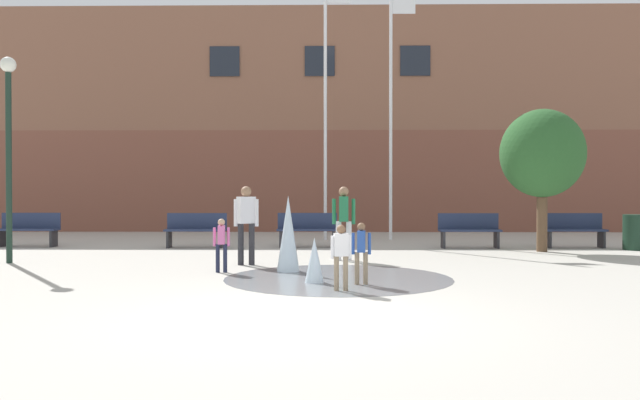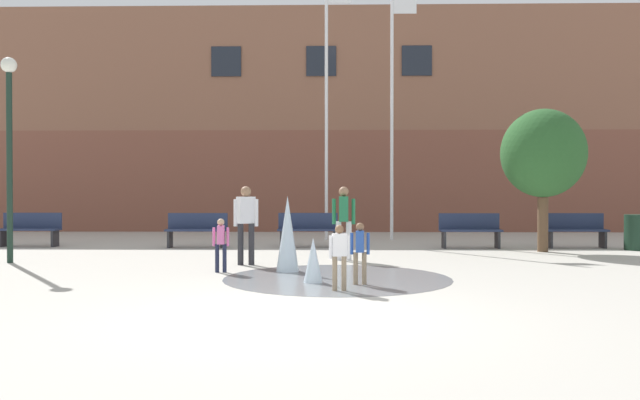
# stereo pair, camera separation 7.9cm
# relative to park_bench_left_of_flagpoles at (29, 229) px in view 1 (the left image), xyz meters

# --- Properties ---
(ground_plane) EXTENTS (100.00, 100.00, 0.00)m
(ground_plane) POSITION_rel_park_bench_left_of_flagpoles_xyz_m (7.75, -9.32, -0.48)
(ground_plane) COLOR #B2ADA3
(library_building) EXTENTS (36.00, 6.05, 8.35)m
(library_building) POSITION_rel_park_bench_left_of_flagpoles_xyz_m (7.75, 9.29, 3.70)
(library_building) COLOR brown
(library_building) RESTS_ON ground
(splash_fountain) EXTENTS (3.89, 3.89, 1.41)m
(splash_fountain) POSITION_rel_park_bench_left_of_flagpoles_xyz_m (7.68, -5.62, -0.02)
(splash_fountain) COLOR gray
(splash_fountain) RESTS_ON ground
(park_bench_left_of_flagpoles) EXTENTS (1.60, 0.44, 0.91)m
(park_bench_left_of_flagpoles) POSITION_rel_park_bench_left_of_flagpoles_xyz_m (0.00, 0.00, 0.00)
(park_bench_left_of_flagpoles) COLOR #28282D
(park_bench_left_of_flagpoles) RESTS_ON ground
(park_bench_under_left_flagpole) EXTENTS (1.60, 0.44, 0.91)m
(park_bench_under_left_flagpole) POSITION_rel_park_bench_left_of_flagpoles_xyz_m (4.56, -0.18, 0.00)
(park_bench_under_left_flagpole) COLOR #28282D
(park_bench_under_left_flagpole) RESTS_ON ground
(park_bench_center) EXTENTS (1.60, 0.44, 0.91)m
(park_bench_center) POSITION_rel_park_bench_left_of_flagpoles_xyz_m (7.51, -0.00, 0.00)
(park_bench_center) COLOR #28282D
(park_bench_center) RESTS_ON ground
(park_bench_near_trashcan) EXTENTS (1.60, 0.44, 0.91)m
(park_bench_near_trashcan) POSITION_rel_park_bench_left_of_flagpoles_xyz_m (11.79, -0.19, 0.00)
(park_bench_near_trashcan) COLOR #28282D
(park_bench_near_trashcan) RESTS_ON ground
(park_bench_far_right) EXTENTS (1.60, 0.44, 0.91)m
(park_bench_far_right) POSITION_rel_park_bench_left_of_flagpoles_xyz_m (14.59, -0.06, 0.00)
(park_bench_far_right) COLOR #28282D
(park_bench_far_right) RESTS_ON ground
(child_running) EXTENTS (0.31, 0.22, 0.99)m
(child_running) POSITION_rel_park_bench_left_of_flagpoles_xyz_m (6.13, -5.29, 0.10)
(child_running) COLOR #1E233D
(child_running) RESTS_ON ground
(adult_watching) EXTENTS (0.50, 0.34, 1.59)m
(adult_watching) POSITION_rel_park_bench_left_of_flagpoles_xyz_m (8.42, -3.23, 0.45)
(adult_watching) COLOR silver
(adult_watching) RESTS_ON ground
(child_with_pink_shirt) EXTENTS (0.31, 0.16, 0.99)m
(child_with_pink_shirt) POSITION_rel_park_bench_left_of_flagpoles_xyz_m (8.28, -7.40, 0.10)
(child_with_pink_shirt) COLOR #89755B
(child_with_pink_shirt) RESTS_ON ground
(child_in_fountain) EXTENTS (0.31, 0.22, 0.99)m
(child_in_fountain) POSITION_rel_park_bench_left_of_flagpoles_xyz_m (8.61, -6.77, 0.10)
(child_in_fountain) COLOR #89755B
(child_in_fountain) RESTS_ON ground
(adult_near_bench) EXTENTS (0.50, 0.36, 1.59)m
(adult_near_bench) POSITION_rel_park_bench_left_of_flagpoles_xyz_m (6.43, -4.12, 0.45)
(adult_near_bench) COLOR #28282D
(adult_near_bench) RESTS_ON ground
(flagpole_left) EXTENTS (0.80, 0.10, 8.13)m
(flagpole_left) POSITION_rel_park_bench_left_of_flagpoles_xyz_m (8.01, 2.59, 3.83)
(flagpole_left) COLOR silver
(flagpole_left) RESTS_ON ground
(flagpole_right) EXTENTS (0.80, 0.10, 7.80)m
(flagpole_right) POSITION_rel_park_bench_left_of_flagpoles_xyz_m (10.03, 2.59, 3.67)
(flagpole_right) COLOR silver
(flagpole_right) RESTS_ON ground
(lamp_post_left_lane) EXTENTS (0.32, 0.32, 4.27)m
(lamp_post_left_lane) POSITION_rel_park_bench_left_of_flagpoles_xyz_m (1.46, -3.85, 2.27)
(lamp_post_left_lane) COLOR #192D23
(lamp_post_left_lane) RESTS_ON ground
(trash_can) EXTENTS (0.56, 0.56, 0.90)m
(trash_can) POSITION_rel_park_bench_left_of_flagpoles_xyz_m (15.87, -0.72, -0.03)
(trash_can) COLOR #193323
(trash_can) RESTS_ON ground
(street_tree_near_building) EXTENTS (2.05, 2.05, 3.52)m
(street_tree_near_building) POSITION_rel_park_bench_left_of_flagpoles_xyz_m (13.36, -1.18, 1.94)
(street_tree_near_building) COLOR brown
(street_tree_near_building) RESTS_ON ground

